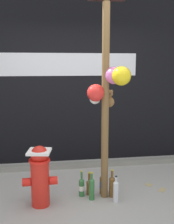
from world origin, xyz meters
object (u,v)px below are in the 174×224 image
Objects in this scene: fire_hydrant at (40,175)px; bottle_1 at (102,184)px; bottle_3 at (112,186)px; bottle_5 at (82,187)px; memorial_post at (106,74)px; bottle_2 at (116,191)px; bottle_0 at (89,186)px; bottle_4 at (92,188)px.

fire_hydrant is 0.90m from bottle_1.
bottle_3 is at bearing 5.05° from fire_hydrant.
bottle_5 is at bearing 17.30° from fire_hydrant.
memorial_post is at bearing 173.19° from bottle_3.
bottle_3 is (-0.01, 0.15, 0.00)m from bottle_2.
bottle_1 is (-0.02, 0.10, -1.50)m from memorial_post.
fire_hydrant is 0.99m from bottle_2.
bottle_4 reaches higher than bottle_0.
bottle_4 is (-0.19, -0.05, -1.48)m from memorial_post.
bottle_1 is at bearing -0.48° from bottle_0.
fire_hydrant is 2.05× the size of bottle_4.
fire_hydrant is (-0.85, -0.09, -1.23)m from memorial_post.
bottle_2 is at bearing -30.11° from bottle_5.
bottle_5 is (-0.41, 0.24, -0.02)m from bottle_2.
memorial_post is at bearing 6.30° from fire_hydrant.
bottle_4 is at bearing -172.24° from bottle_3.
bottle_5 is at bearing 167.77° from bottle_3.
fire_hydrant is at bearing -173.70° from memorial_post.
bottle_3 reaches higher than bottle_1.
bottle_0 is at bearing 179.52° from bottle_1.
bottle_4 reaches higher than bottle_2.
bottle_5 is at bearing -168.61° from bottle_0.
fire_hydrant reaches higher than bottle_3.
memorial_post is 8.06× the size of bottle_5.
fire_hydrant is 2.18× the size of bottle_2.
memorial_post reaches higher than bottle_4.
bottle_2 is (0.10, -0.16, -1.49)m from memorial_post.
fire_hydrant is 0.63m from bottle_5.
memorial_post is at bearing -25.81° from bottle_0.
bottle_1 is at bearing 3.94° from bottle_5.
bottle_0 is 0.31m from bottle_3.
bottle_1 reaches higher than bottle_2.
bottle_1 reaches higher than bottle_0.
bottle_2 is 0.15m from bottle_3.
bottle_3 is 0.41m from bottle_5.
bottle_1 is 0.15m from bottle_3.
bottle_1 is (0.18, -0.00, 0.02)m from bottle_0.
bottle_2 is at bearing -84.91° from bottle_3.
bottle_0 is 0.40m from bottle_2.
bottle_2 is 1.00× the size of bottle_5.
memorial_post is 1.50m from bottle_2.
memorial_post reaches higher than bottle_2.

